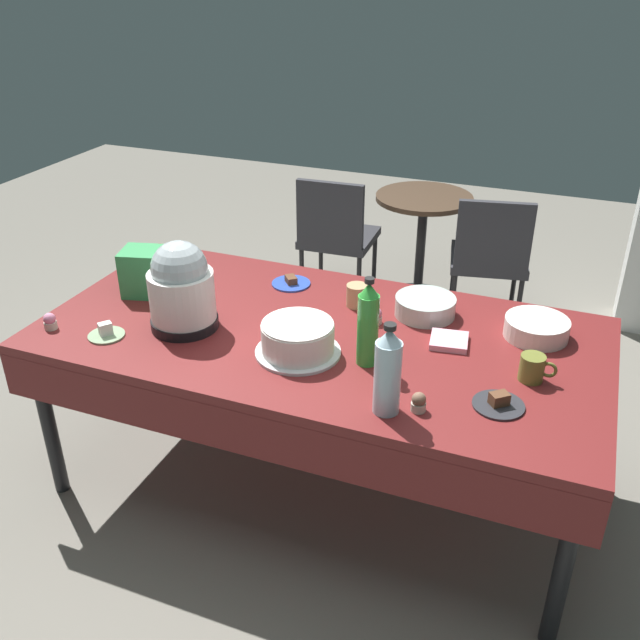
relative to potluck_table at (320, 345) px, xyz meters
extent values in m
plane|color=slate|center=(0.00, 0.00, -0.69)|extent=(9.00, 9.00, 0.00)
cube|color=maroon|center=(0.00, 0.00, 0.04)|extent=(2.20, 1.10, 0.04)
cylinder|color=black|center=(-1.02, -0.47, -0.33)|extent=(0.06, 0.06, 0.71)
cylinder|color=black|center=(1.02, -0.47, -0.33)|extent=(0.06, 0.06, 0.71)
cylinder|color=black|center=(-1.02, 0.47, -0.33)|extent=(0.06, 0.06, 0.71)
cylinder|color=black|center=(1.02, 0.47, -0.33)|extent=(0.06, 0.06, 0.71)
cube|color=maroon|center=(0.00, -0.55, -0.07)|extent=(2.20, 0.01, 0.18)
cube|color=maroon|center=(0.00, 0.55, -0.07)|extent=(2.20, 0.01, 0.18)
cylinder|color=silver|center=(-0.01, -0.19, 0.07)|extent=(0.32, 0.32, 0.01)
cylinder|color=white|center=(-0.01, -0.19, 0.13)|extent=(0.27, 0.27, 0.11)
cylinder|color=white|center=(-0.01, -0.19, 0.19)|extent=(0.26, 0.26, 0.01)
cylinder|color=black|center=(-0.51, -0.16, 0.08)|extent=(0.27, 0.27, 0.04)
cylinder|color=white|center=(-0.51, -0.16, 0.20)|extent=(0.26, 0.26, 0.19)
sphere|color=#B2BCC1|center=(-0.51, -0.16, 0.31)|extent=(0.22, 0.22, 0.22)
cylinder|color=#B2C6BC|center=(0.35, 0.29, 0.10)|extent=(0.25, 0.25, 0.08)
cylinder|color=silver|center=(0.79, 0.27, 0.10)|extent=(0.25, 0.25, 0.08)
cylinder|color=#2D2D33|center=(0.73, -0.25, 0.07)|extent=(0.17, 0.17, 0.01)
cube|color=brown|center=(0.73, -0.25, 0.09)|extent=(0.07, 0.07, 0.04)
cylinder|color=#8CA87F|center=(-0.76, -0.34, 0.07)|extent=(0.14, 0.14, 0.01)
cube|color=white|center=(-0.76, -0.34, 0.09)|extent=(0.06, 0.06, 0.05)
cylinder|color=#2D4CB2|center=(-0.28, 0.35, 0.07)|extent=(0.17, 0.17, 0.01)
cube|color=brown|center=(-0.28, 0.35, 0.09)|extent=(0.07, 0.07, 0.03)
cylinder|color=beige|center=(0.49, -0.37, 0.08)|extent=(0.05, 0.05, 0.03)
sphere|color=brown|center=(0.49, -0.37, 0.11)|extent=(0.05, 0.05, 0.05)
cylinder|color=beige|center=(-1.00, -0.37, 0.08)|extent=(0.05, 0.05, 0.03)
sphere|color=pink|center=(-1.00, -0.37, 0.11)|extent=(0.05, 0.05, 0.05)
cylinder|color=beige|center=(0.18, 0.14, 0.08)|extent=(0.05, 0.05, 0.03)
sphere|color=pink|center=(0.18, 0.14, 0.11)|extent=(0.05, 0.05, 0.05)
cylinder|color=silver|center=(0.39, -0.41, 0.19)|extent=(0.09, 0.09, 0.25)
cone|color=silver|center=(0.39, -0.41, 0.34)|extent=(0.08, 0.08, 0.05)
cylinder|color=black|center=(0.39, -0.41, 0.37)|extent=(0.04, 0.04, 0.02)
cylinder|color=green|center=(0.24, -0.15, 0.20)|extent=(0.08, 0.08, 0.27)
cone|color=green|center=(0.24, -0.15, 0.36)|extent=(0.07, 0.07, 0.05)
cylinder|color=black|center=(0.24, -0.15, 0.39)|extent=(0.03, 0.03, 0.02)
cylinder|color=navy|center=(-1.01, 0.24, 0.10)|extent=(0.09, 0.09, 0.08)
torus|color=navy|center=(-0.96, 0.24, 0.11)|extent=(0.05, 0.01, 0.05)
cylinder|color=olive|center=(0.81, -0.05, 0.11)|extent=(0.09, 0.09, 0.10)
torus|color=olive|center=(0.87, -0.05, 0.11)|extent=(0.06, 0.01, 0.06)
cylinder|color=tan|center=(0.06, 0.26, 0.11)|extent=(0.09, 0.09, 0.10)
torus|color=tan|center=(0.12, 0.26, 0.11)|extent=(0.06, 0.01, 0.06)
cube|color=#338C4C|center=(-0.79, 0.05, 0.16)|extent=(0.29, 0.22, 0.20)
cube|color=pink|center=(0.49, 0.09, 0.07)|extent=(0.16, 0.16, 0.02)
cube|color=#333338|center=(-0.55, 1.73, -0.26)|extent=(0.46, 0.46, 0.05)
cube|color=#333338|center=(-0.54, 1.53, -0.04)|extent=(0.42, 0.06, 0.40)
cylinder|color=black|center=(-0.37, 1.93, -0.49)|extent=(0.03, 0.03, 0.40)
cylinder|color=black|center=(-0.75, 1.91, -0.49)|extent=(0.03, 0.03, 0.40)
cylinder|color=black|center=(-0.35, 1.55, -0.49)|extent=(0.03, 0.03, 0.40)
cylinder|color=black|center=(-0.73, 1.53, -0.49)|extent=(0.03, 0.03, 0.40)
cube|color=#333338|center=(0.40, 1.73, -0.26)|extent=(0.52, 0.52, 0.05)
cube|color=#333338|center=(0.44, 1.53, -0.04)|extent=(0.42, 0.12, 0.40)
cylinder|color=black|center=(0.55, 1.95, -0.49)|extent=(0.04, 0.04, 0.40)
cylinder|color=black|center=(0.18, 1.88, -0.49)|extent=(0.04, 0.04, 0.40)
cylinder|color=black|center=(0.62, 1.58, -0.49)|extent=(0.04, 0.04, 0.40)
cylinder|color=black|center=(0.25, 1.50, -0.49)|extent=(0.04, 0.04, 0.40)
cylinder|color=#473323|center=(-0.05, 1.88, 0.02)|extent=(0.60, 0.60, 0.03)
cylinder|color=black|center=(-0.05, 1.88, -0.33)|extent=(0.06, 0.06, 0.67)
cylinder|color=black|center=(-0.05, 1.88, -0.68)|extent=(0.44, 0.44, 0.02)
camera|label=1|loc=(0.88, -2.23, 1.41)|focal=39.36mm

